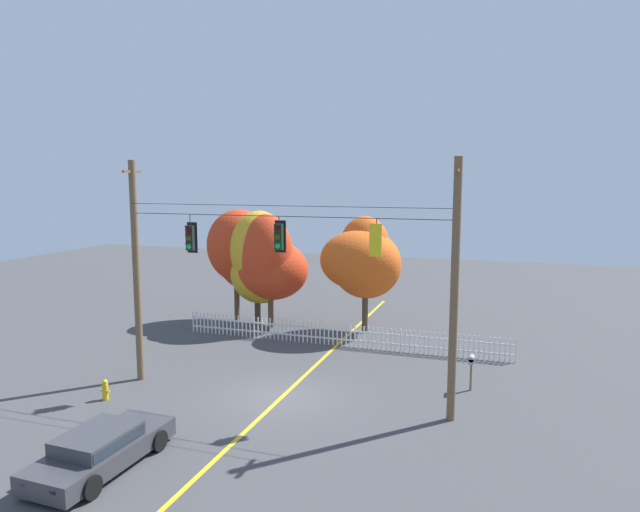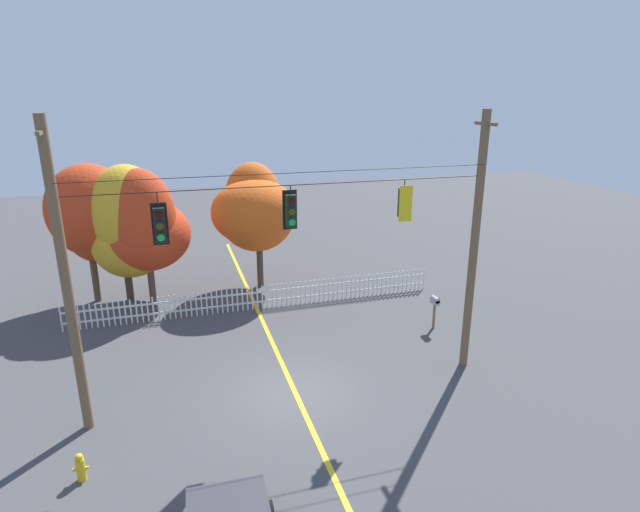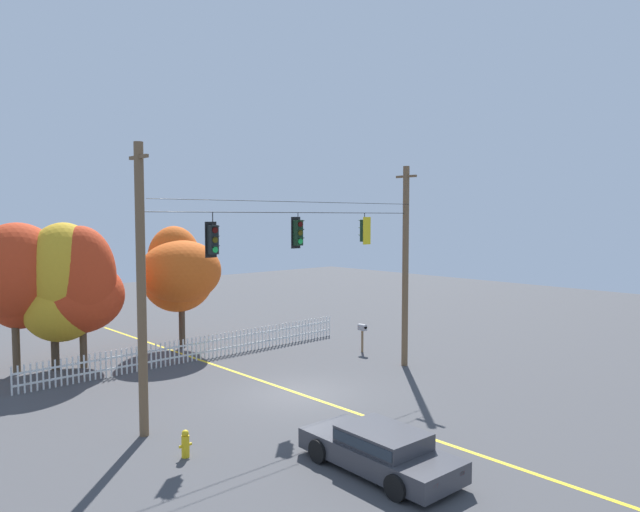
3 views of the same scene
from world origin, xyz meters
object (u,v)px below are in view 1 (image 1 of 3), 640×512
traffic_signal_westbound_side (279,237)px  autumn_oak_far_east (269,264)px  traffic_signal_northbound_primary (191,238)px  fire_hydrant (105,390)px  autumn_maple_far_west (363,259)px  traffic_signal_northbound_secondary (376,240)px  autumn_maple_mid (261,260)px  autumn_maple_near_fence (240,251)px  roadside_mailbox (471,362)px  parked_car (101,448)px

traffic_signal_westbound_side → autumn_oak_far_east: (-4.55, 9.46, -2.55)m
traffic_signal_northbound_primary → fire_hydrant: traffic_signal_northbound_primary is taller
traffic_signal_westbound_side → autumn_maple_far_west: size_ratio=0.21×
traffic_signal_westbound_side → traffic_signal_northbound_secondary: bearing=-0.3°
autumn_maple_mid → autumn_oak_far_east: bearing=-26.2°
traffic_signal_northbound_primary → autumn_maple_near_fence: (-3.08, 10.34, -1.86)m
traffic_signal_westbound_side → traffic_signal_northbound_primary: bearing=180.0°
roadside_mailbox → traffic_signal_northbound_secondary: bearing=-135.9°
autumn_maple_mid → autumn_maple_near_fence: bearing=160.1°
fire_hydrant → traffic_signal_westbound_side: bearing=20.7°
autumn_maple_mid → autumn_maple_far_west: bearing=1.9°
traffic_signal_northbound_primary → autumn_maple_far_west: 11.02m
traffic_signal_westbound_side → roadside_mailbox: 8.87m
traffic_signal_northbound_secondary → autumn_maple_far_west: size_ratio=0.21×
autumn_oak_far_east → traffic_signal_northbound_primary: bearing=-84.7°
traffic_signal_northbound_primary → autumn_maple_near_fence: traffic_signal_northbound_primary is taller
traffic_signal_northbound_primary → autumn_maple_mid: 10.14m
traffic_signal_northbound_primary → autumn_maple_mid: (-1.52, 9.78, -2.24)m
autumn_maple_near_fence → autumn_maple_mid: 1.70m
autumn_maple_near_fence → autumn_oak_far_east: size_ratio=1.02×
autumn_maple_far_west → roadside_mailbox: autumn_maple_far_west is taller
traffic_signal_northbound_primary → autumn_oak_far_east: 9.80m
autumn_maple_mid → autumn_oak_far_east: autumn_maple_mid is taller
autumn_maple_mid → parked_car: bearing=-81.6°
traffic_signal_westbound_side → autumn_maple_mid: size_ratio=0.21×
autumn_maple_near_fence → roadside_mailbox: (13.47, -7.33, -2.91)m
autumn_oak_far_east → parked_car: 16.38m
autumn_maple_far_west → roadside_mailbox: (6.12, -6.96, -2.79)m
autumn_maple_near_fence → autumn_maple_mid: autumn_maple_near_fence is taller
autumn_maple_near_fence → parked_car: size_ratio=1.39×
roadside_mailbox → fire_hydrant: bearing=-157.5°
fire_hydrant → roadside_mailbox: bearing=22.5°
traffic_signal_northbound_secondary → autumn_maple_mid: (-8.79, 9.79, -2.42)m
parked_car → traffic_signal_northbound_primary: bearing=97.7°
traffic_signal_northbound_primary → autumn_maple_far_west: size_ratio=0.24×
autumn_maple_near_fence → roadside_mailbox: 15.61m
traffic_signal_northbound_primary → traffic_signal_westbound_side: same height
traffic_signal_westbound_side → parked_car: size_ratio=0.29×
autumn_maple_near_fence → traffic_signal_northbound_secondary: bearing=-45.0°
parked_car → fire_hydrant: bearing=127.8°
traffic_signal_northbound_secondary → autumn_oak_far_east: traffic_signal_northbound_secondary is taller
traffic_signal_northbound_secondary → autumn_oak_far_east: 12.77m
traffic_signal_westbound_side → roadside_mailbox: (6.73, 3.01, -4.94)m
autumn_maple_far_west → fire_hydrant: size_ratio=7.97×
fire_hydrant → autumn_maple_far_west: bearing=61.4°
traffic_signal_northbound_primary → autumn_maple_far_west: bearing=66.8°
autumn_maple_far_west → traffic_signal_northbound_secondary: bearing=-73.3°
traffic_signal_northbound_secondary → autumn_maple_mid: bearing=131.9°
traffic_signal_northbound_secondary → autumn_maple_near_fence: bearing=135.0°
fire_hydrant → roadside_mailbox: 13.90m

